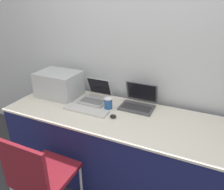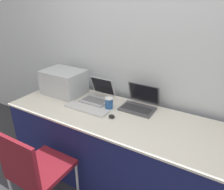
{
  "view_description": "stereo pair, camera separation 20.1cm",
  "coord_description": "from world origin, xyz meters",
  "px_view_note": "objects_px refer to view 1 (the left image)",
  "views": [
    {
      "loc": [
        0.68,
        -1.33,
        1.82
      ],
      "look_at": [
        -0.12,
        0.41,
        0.95
      ],
      "focal_mm": 35.0,
      "sensor_mm": 36.0,
      "label": 1
    },
    {
      "loc": [
        0.86,
        -1.23,
        1.82
      ],
      "look_at": [
        -0.12,
        0.41,
        0.95
      ],
      "focal_mm": 35.0,
      "sensor_mm": 36.0,
      "label": 2
    }
  ],
  "objects_px": {
    "mouse": "(113,116)",
    "chair": "(39,174)",
    "laptop_right": "(138,102)",
    "external_keyboard": "(86,110)",
    "laptop_left": "(95,96)",
    "coffee_cup": "(108,103)",
    "printer": "(59,83)"
  },
  "relations": [
    {
      "from": "laptop_right",
      "to": "external_keyboard",
      "type": "relative_size",
      "value": 0.72
    },
    {
      "from": "mouse",
      "to": "chair",
      "type": "relative_size",
      "value": 0.07
    },
    {
      "from": "laptop_right",
      "to": "coffee_cup",
      "type": "relative_size",
      "value": 3.0
    },
    {
      "from": "printer",
      "to": "chair",
      "type": "bearing_deg",
      "value": -64.05
    },
    {
      "from": "mouse",
      "to": "chair",
      "type": "xyz_separation_m",
      "value": [
        -0.34,
        -0.67,
        -0.26
      ]
    },
    {
      "from": "chair",
      "to": "mouse",
      "type": "bearing_deg",
      "value": 62.85
    },
    {
      "from": "printer",
      "to": "external_keyboard",
      "type": "xyz_separation_m",
      "value": [
        0.47,
        -0.2,
        -0.14
      ]
    },
    {
      "from": "printer",
      "to": "coffee_cup",
      "type": "relative_size",
      "value": 4.08
    },
    {
      "from": "laptop_left",
      "to": "external_keyboard",
      "type": "xyz_separation_m",
      "value": [
        0.03,
        -0.26,
        -0.04
      ]
    },
    {
      "from": "coffee_cup",
      "to": "chair",
      "type": "distance_m",
      "value": 0.91
    },
    {
      "from": "printer",
      "to": "chair",
      "type": "relative_size",
      "value": 0.51
    },
    {
      "from": "printer",
      "to": "mouse",
      "type": "bearing_deg",
      "value": -15.21
    },
    {
      "from": "mouse",
      "to": "external_keyboard",
      "type": "bearing_deg",
      "value": 178.01
    },
    {
      "from": "laptop_right",
      "to": "chair",
      "type": "bearing_deg",
      "value": -116.01
    },
    {
      "from": "laptop_right",
      "to": "external_keyboard",
      "type": "xyz_separation_m",
      "value": [
        -0.45,
        -0.31,
        -0.04
      ]
    },
    {
      "from": "laptop_right",
      "to": "laptop_left",
      "type": "bearing_deg",
      "value": -173.6
    },
    {
      "from": "laptop_left",
      "to": "chair",
      "type": "height_order",
      "value": "laptop_left"
    },
    {
      "from": "laptop_right",
      "to": "external_keyboard",
      "type": "bearing_deg",
      "value": -144.86
    },
    {
      "from": "laptop_right",
      "to": "chair",
      "type": "distance_m",
      "value": 1.14
    },
    {
      "from": "coffee_cup",
      "to": "chair",
      "type": "relative_size",
      "value": 0.13
    },
    {
      "from": "coffee_cup",
      "to": "chair",
      "type": "height_order",
      "value": "chair"
    },
    {
      "from": "laptop_left",
      "to": "laptop_right",
      "type": "height_order",
      "value": "laptop_right"
    },
    {
      "from": "mouse",
      "to": "coffee_cup",
      "type": "bearing_deg",
      "value": 128.61
    },
    {
      "from": "printer",
      "to": "coffee_cup",
      "type": "xyz_separation_m",
      "value": [
        0.65,
        -0.05,
        -0.09
      ]
    },
    {
      "from": "laptop_right",
      "to": "coffee_cup",
      "type": "height_order",
      "value": "laptop_right"
    },
    {
      "from": "laptop_left",
      "to": "coffee_cup",
      "type": "xyz_separation_m",
      "value": [
        0.21,
        -0.11,
        0.01
      ]
    },
    {
      "from": "laptop_right",
      "to": "external_keyboard",
      "type": "distance_m",
      "value": 0.55
    },
    {
      "from": "coffee_cup",
      "to": "printer",
      "type": "bearing_deg",
      "value": 175.41
    },
    {
      "from": "laptop_right",
      "to": "chair",
      "type": "relative_size",
      "value": 0.38
    },
    {
      "from": "laptop_left",
      "to": "external_keyboard",
      "type": "height_order",
      "value": "laptop_left"
    },
    {
      "from": "laptop_left",
      "to": "printer",
      "type": "bearing_deg",
      "value": -172.03
    },
    {
      "from": "external_keyboard",
      "to": "laptop_right",
      "type": "bearing_deg",
      "value": 35.14
    }
  ]
}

